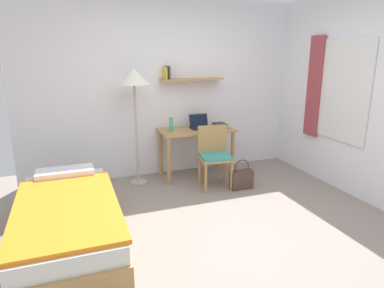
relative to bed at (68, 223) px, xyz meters
The scene contains 11 objects.
ground_plane 1.59m from the bed, 10.62° to the right, with size 5.28×5.28×0.00m, color gray.
wall_back 2.56m from the bed, 48.19° to the left, with size 4.40×0.27×2.60m.
wall_right 3.73m from the bed, ahead, with size 0.10×4.40×2.60m.
bed is the anchor object (origin of this frame).
desk 2.37m from the bed, 36.93° to the left, with size 1.10×0.55×0.73m.
desk_chair 2.17m from the bed, 24.90° to the left, with size 0.48×0.43×0.86m.
standing_lamp 2.08m from the bed, 55.04° to the left, with size 0.43×0.43×1.65m.
laptop 2.51m from the bed, 37.08° to the left, with size 0.30×0.22×0.21m.
water_bottle 2.10m from the bed, 43.04° to the left, with size 0.06×0.06×0.22m, color #42A87F.
book_stack 2.67m from the bed, 31.45° to the left, with size 0.20×0.24×0.08m.
handbag 2.37m from the bed, 16.72° to the left, with size 0.32×0.13×0.42m.
Camera 1 is at (-1.45, -2.94, 1.86)m, focal length 31.83 mm.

